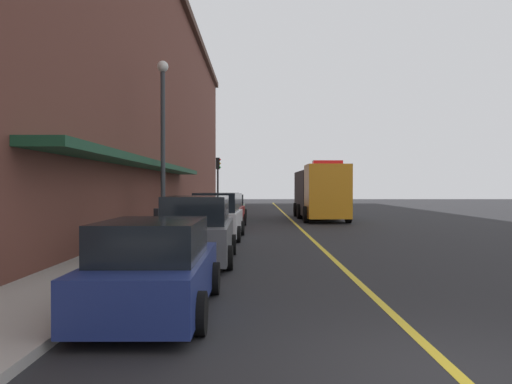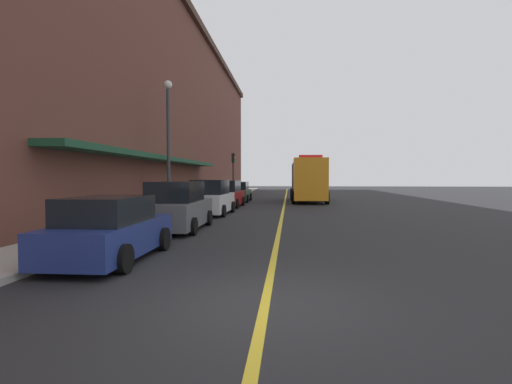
{
  "view_description": "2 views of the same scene",
  "coord_description": "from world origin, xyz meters",
  "px_view_note": "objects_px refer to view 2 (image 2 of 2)",
  "views": [
    {
      "loc": [
        -2.29,
        -5.22,
        2.13
      ],
      "look_at": [
        -2.3,
        26.48,
        1.82
      ],
      "focal_mm": 33.96,
      "sensor_mm": 36.0,
      "label": 1
    },
    {
      "loc": [
        0.39,
        -6.24,
        2.06
      ],
      "look_at": [
        -2.37,
        25.72,
        0.82
      ],
      "focal_mm": 27.34,
      "sensor_mm": 36.0,
      "label": 2
    }
  ],
  "objects_px": {
    "parking_meter_1": "(152,201)",
    "parked_car_2": "(211,198)",
    "parked_car_1": "(177,207)",
    "utility_truck": "(308,180)",
    "parked_car_3": "(227,195)",
    "parked_car_0": "(110,230)",
    "traffic_light_near": "(233,166)",
    "street_lamp_left": "(168,132)",
    "parking_meter_0": "(222,189)",
    "parking_meter_2": "(178,196)",
    "parked_car_4": "(238,192)"
  },
  "relations": [
    {
      "from": "parked_car_3",
      "to": "utility_truck",
      "type": "distance_m",
      "value": 8.81
    },
    {
      "from": "parking_meter_0",
      "to": "traffic_light_near",
      "type": "distance_m",
      "value": 6.71
    },
    {
      "from": "parked_car_0",
      "to": "parking_meter_2",
      "type": "relative_size",
      "value": 3.23
    },
    {
      "from": "parked_car_1",
      "to": "street_lamp_left",
      "type": "bearing_deg",
      "value": 19.95
    },
    {
      "from": "street_lamp_left",
      "to": "parking_meter_1",
      "type": "bearing_deg",
      "value": -81.82
    },
    {
      "from": "parked_car_0",
      "to": "parked_car_1",
      "type": "bearing_deg",
      "value": -0.91
    },
    {
      "from": "parked_car_2",
      "to": "parked_car_3",
      "type": "distance_m",
      "value": 5.43
    },
    {
      "from": "parked_car_3",
      "to": "street_lamp_left",
      "type": "bearing_deg",
      "value": 164.29
    },
    {
      "from": "parked_car_0",
      "to": "parked_car_1",
      "type": "distance_m",
      "value": 5.57
    },
    {
      "from": "parked_car_1",
      "to": "parked_car_2",
      "type": "height_order",
      "value": "parked_car_2"
    },
    {
      "from": "parked_car_0",
      "to": "parked_car_2",
      "type": "relative_size",
      "value": 0.97
    },
    {
      "from": "parked_car_1",
      "to": "utility_truck",
      "type": "relative_size",
      "value": 0.52
    },
    {
      "from": "parked_car_4",
      "to": "street_lamp_left",
      "type": "distance_m",
      "value": 12.96
    },
    {
      "from": "parked_car_0",
      "to": "parked_car_4",
      "type": "height_order",
      "value": "parked_car_4"
    },
    {
      "from": "parked_car_3",
      "to": "parking_meter_0",
      "type": "relative_size",
      "value": 3.28
    },
    {
      "from": "utility_truck",
      "to": "parked_car_1",
      "type": "bearing_deg",
      "value": -18.69
    },
    {
      "from": "parking_meter_2",
      "to": "street_lamp_left",
      "type": "relative_size",
      "value": 0.19
    },
    {
      "from": "parked_car_4",
      "to": "parking_meter_2",
      "type": "relative_size",
      "value": 3.58
    },
    {
      "from": "traffic_light_near",
      "to": "parking_meter_0",
      "type": "bearing_deg",
      "value": -90.55
    },
    {
      "from": "parking_meter_0",
      "to": "parking_meter_1",
      "type": "distance_m",
      "value": 16.85
    },
    {
      "from": "parked_car_2",
      "to": "parking_meter_0",
      "type": "distance_m",
      "value": 11.8
    },
    {
      "from": "parked_car_1",
      "to": "parked_car_2",
      "type": "bearing_deg",
      "value": -1.4
    },
    {
      "from": "parked_car_1",
      "to": "utility_truck",
      "type": "bearing_deg",
      "value": -18.74
    },
    {
      "from": "street_lamp_left",
      "to": "parking_meter_0",
      "type": "bearing_deg",
      "value": 87.29
    },
    {
      "from": "street_lamp_left",
      "to": "parked_car_2",
      "type": "bearing_deg",
      "value": 25.19
    },
    {
      "from": "parking_meter_1",
      "to": "parked_car_0",
      "type": "bearing_deg",
      "value": -78.64
    },
    {
      "from": "parked_car_0",
      "to": "parked_car_4",
      "type": "xyz_separation_m",
      "value": [
        0.09,
        23.1,
        0.04
      ]
    },
    {
      "from": "parked_car_2",
      "to": "parking_meter_1",
      "type": "xyz_separation_m",
      "value": [
        -1.45,
        -5.14,
        0.18
      ]
    },
    {
      "from": "parking_meter_1",
      "to": "parked_car_2",
      "type": "bearing_deg",
      "value": 74.21
    },
    {
      "from": "parked_car_0",
      "to": "parking_meter_1",
      "type": "distance_m",
      "value": 6.79
    },
    {
      "from": "parking_meter_1",
      "to": "parking_meter_2",
      "type": "distance_m",
      "value": 3.74
    },
    {
      "from": "parked_car_0",
      "to": "utility_truck",
      "type": "bearing_deg",
      "value": -14.33
    },
    {
      "from": "parking_meter_2",
      "to": "parking_meter_0",
      "type": "bearing_deg",
      "value": 90.0
    },
    {
      "from": "parking_meter_0",
      "to": "parking_meter_2",
      "type": "distance_m",
      "value": 13.1
    },
    {
      "from": "parked_car_1",
      "to": "street_lamp_left",
      "type": "relative_size",
      "value": 0.67
    },
    {
      "from": "parking_meter_2",
      "to": "parked_car_4",
      "type": "bearing_deg",
      "value": 83.62
    },
    {
      "from": "parked_car_0",
      "to": "parking_meter_2",
      "type": "xyz_separation_m",
      "value": [
        -1.34,
        10.39,
        0.31
      ]
    },
    {
      "from": "parked_car_1",
      "to": "traffic_light_near",
      "type": "distance_m",
      "value": 24.43
    },
    {
      "from": "parked_car_1",
      "to": "parking_meter_0",
      "type": "xyz_separation_m",
      "value": [
        -1.39,
        17.92,
        0.19
      ]
    },
    {
      "from": "parked_car_0",
      "to": "traffic_light_near",
      "type": "distance_m",
      "value": 29.99
    },
    {
      "from": "parked_car_1",
      "to": "parked_car_4",
      "type": "xyz_separation_m",
      "value": [
        0.03,
        17.53,
        -0.09
      ]
    },
    {
      "from": "parked_car_1",
      "to": "parking_meter_1",
      "type": "bearing_deg",
      "value": 51.5
    },
    {
      "from": "parked_car_2",
      "to": "traffic_light_near",
      "type": "bearing_deg",
      "value": 6.03
    },
    {
      "from": "parked_car_4",
      "to": "parking_meter_0",
      "type": "xyz_separation_m",
      "value": [
        -1.42,
        0.39,
        0.28
      ]
    },
    {
      "from": "parked_car_2",
      "to": "utility_truck",
      "type": "distance_m",
      "value": 13.35
    },
    {
      "from": "parked_car_2",
      "to": "parking_meter_0",
      "type": "height_order",
      "value": "parked_car_2"
    },
    {
      "from": "parked_car_3",
      "to": "parking_meter_1",
      "type": "distance_m",
      "value": 10.67
    },
    {
      "from": "parking_meter_0",
      "to": "utility_truck",
      "type": "bearing_deg",
      "value": 2.16
    },
    {
      "from": "parked_car_0",
      "to": "traffic_light_near",
      "type": "bearing_deg",
      "value": 2.13
    },
    {
      "from": "parked_car_3",
      "to": "parked_car_4",
      "type": "bearing_deg",
      "value": 2.28
    }
  ]
}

